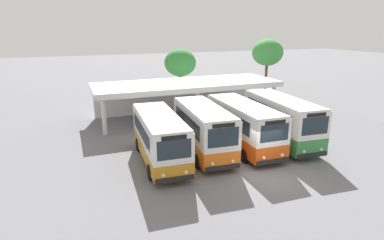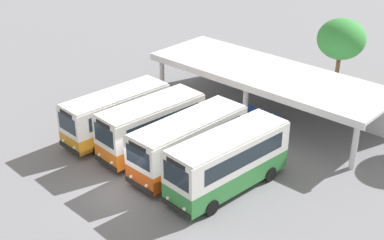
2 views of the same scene
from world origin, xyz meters
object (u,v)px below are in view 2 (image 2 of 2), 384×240
at_px(city_bus_middle_cream, 189,142).
at_px(waiting_chair_far_end_seat, 275,119).
at_px(waiting_chair_second_from_end, 247,109).
at_px(waiting_chair_middle_seat, 253,112).
at_px(waiting_chair_fourth_seat, 261,114).
at_px(waiting_chair_end_by_column, 240,107).
at_px(city_bus_fourth_amber, 228,160).
at_px(waiting_chair_fifth_seat, 267,117).
at_px(city_bus_second_in_row, 151,125).
at_px(city_bus_nearest_orange, 116,113).

relative_size(city_bus_middle_cream, waiting_chair_far_end_seat, 9.17).
relative_size(city_bus_middle_cream, waiting_chair_second_from_end, 9.17).
xyz_separation_m(waiting_chair_middle_seat, waiting_chair_fourth_seat, (0.59, 0.10, 0.00)).
height_order(waiting_chair_end_by_column, waiting_chair_far_end_seat, same).
distance_m(waiting_chair_second_from_end, waiting_chair_far_end_seat, 2.35).
xyz_separation_m(city_bus_middle_cream, city_bus_fourth_amber, (3.09, -0.18, 0.09)).
relative_size(waiting_chair_middle_seat, waiting_chair_fifth_seat, 1.00).
distance_m(city_bus_middle_cream, waiting_chair_fourth_seat, 8.14).
bearing_deg(city_bus_second_in_row, waiting_chair_fifth_seat, 68.66).
distance_m(city_bus_nearest_orange, waiting_chair_far_end_seat, 10.81).
distance_m(waiting_chair_middle_seat, waiting_chair_fourth_seat, 0.60).
distance_m(city_bus_fourth_amber, waiting_chair_end_by_column, 9.82).
distance_m(city_bus_second_in_row, waiting_chair_fifth_seat, 8.67).
xyz_separation_m(city_bus_nearest_orange, waiting_chair_fourth_seat, (5.62, 8.29, -1.20)).
height_order(city_bus_middle_cream, waiting_chair_fifth_seat, city_bus_middle_cream).
relative_size(city_bus_fourth_amber, waiting_chair_middle_seat, 9.08).
bearing_deg(waiting_chair_fourth_seat, waiting_chair_end_by_column, -176.22).
bearing_deg(city_bus_nearest_orange, waiting_chair_end_by_column, 64.76).
bearing_deg(waiting_chair_end_by_column, waiting_chair_second_from_end, 11.98).
relative_size(city_bus_nearest_orange, city_bus_fourth_amber, 0.97).
relative_size(waiting_chair_end_by_column, waiting_chair_second_from_end, 1.00).
relative_size(waiting_chair_second_from_end, waiting_chair_fifth_seat, 1.00).
bearing_deg(waiting_chair_fourth_seat, city_bus_nearest_orange, -124.12).
bearing_deg(waiting_chair_end_by_column, waiting_chair_middle_seat, 0.66).
distance_m(city_bus_middle_cream, waiting_chair_end_by_column, 8.34).
relative_size(city_bus_nearest_orange, waiting_chair_second_from_end, 8.79).
bearing_deg(city_bus_fourth_amber, waiting_chair_second_from_end, 120.40).
xyz_separation_m(waiting_chair_fifth_seat, waiting_chair_far_end_seat, (0.59, 0.13, 0.00)).
bearing_deg(waiting_chair_middle_seat, city_bus_nearest_orange, -121.56).
xyz_separation_m(city_bus_nearest_orange, city_bus_fourth_amber, (9.26, 0.09, 0.15)).
bearing_deg(city_bus_middle_cream, waiting_chair_fifth_seat, 89.78).
bearing_deg(waiting_chair_second_from_end, city_bus_nearest_orange, -118.16).
distance_m(waiting_chair_end_by_column, waiting_chair_fourth_seat, 1.77).
xyz_separation_m(city_bus_fourth_amber, waiting_chair_fourth_seat, (-3.64, 8.21, -1.35)).
xyz_separation_m(city_bus_nearest_orange, waiting_chair_end_by_column, (3.85, 8.18, -1.20)).
relative_size(city_bus_second_in_row, waiting_chair_fifth_seat, 8.40).
bearing_deg(waiting_chair_second_from_end, waiting_chair_middle_seat, -10.71).
bearing_deg(waiting_chair_fourth_seat, waiting_chair_second_from_end, 179.60).
distance_m(city_bus_middle_cream, waiting_chair_second_from_end, 8.32).
xyz_separation_m(city_bus_middle_cream, waiting_chair_end_by_column, (-2.32, 7.91, -1.26)).
xyz_separation_m(city_bus_second_in_row, city_bus_middle_cream, (3.09, 0.06, -0.04)).
xyz_separation_m(city_bus_middle_cream, waiting_chair_fifth_seat, (0.03, 7.92, -1.26)).
bearing_deg(waiting_chair_fifth_seat, waiting_chair_far_end_seat, 12.63).
height_order(waiting_chair_middle_seat, waiting_chair_fourth_seat, same).
height_order(city_bus_middle_cream, waiting_chair_second_from_end, city_bus_middle_cream).
distance_m(city_bus_fourth_amber, waiting_chair_second_from_end, 9.62).
distance_m(waiting_chair_fifth_seat, waiting_chair_far_end_seat, 0.60).
distance_m(city_bus_second_in_row, waiting_chair_far_end_seat, 9.02).
relative_size(city_bus_second_in_row, waiting_chair_end_by_column, 8.40).
bearing_deg(city_bus_fourth_amber, waiting_chair_fifth_seat, 110.66).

